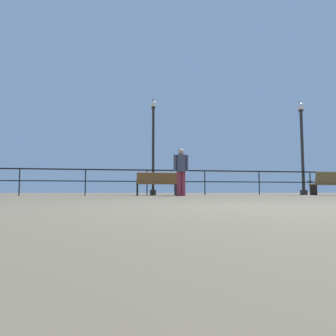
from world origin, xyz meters
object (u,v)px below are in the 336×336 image
(bench_near_left, at_px, (157,183))
(lamppost_center, at_px, (153,143))
(lamppost_right, at_px, (302,143))
(bench_near_right, at_px, (330,183))
(seagull_on_rail, at_px, (183,168))
(person_at_railing, at_px, (181,169))

(bench_near_left, relative_size, lamppost_center, 0.38)
(lamppost_right, bearing_deg, bench_near_left, -171.01)
(bench_near_left, bearing_deg, lamppost_right, 8.99)
(bench_near_left, relative_size, bench_near_right, 1.03)
(bench_near_left, xyz_separation_m, bench_near_right, (7.21, -0.01, 0.04))
(seagull_on_rail, bearing_deg, bench_near_left, -143.03)
(bench_near_left, height_order, bench_near_right, bench_near_right)
(bench_near_left, bearing_deg, bench_near_right, -0.08)
(person_at_railing, distance_m, seagull_on_rail, 2.18)
(bench_near_right, relative_size, seagull_on_rail, 3.95)
(bench_near_left, distance_m, person_at_railing, 1.45)
(bench_near_right, xyz_separation_m, person_at_railing, (-6.54, -1.21, 0.40))
(lamppost_right, bearing_deg, lamppost_center, 180.00)
(lamppost_center, bearing_deg, bench_near_right, -8.46)
(bench_near_right, bearing_deg, bench_near_left, 179.92)
(bench_near_right, xyz_separation_m, lamppost_right, (-0.47, 1.08, 1.83))
(person_at_railing, bearing_deg, lamppost_right, 20.60)
(lamppost_right, relative_size, person_at_railing, 2.66)
(bench_near_right, distance_m, person_at_railing, 6.67)
(bench_near_right, bearing_deg, seagull_on_rail, 171.53)
(bench_near_right, distance_m, lamppost_center, 7.50)
(lamppost_right, bearing_deg, seagull_on_rail, -178.16)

